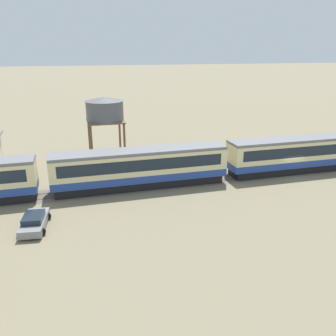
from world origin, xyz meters
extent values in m
plane|color=#7A7056|center=(0.00, 0.00, 0.00)|extent=(600.00, 600.00, 0.00)
cube|color=#234293|center=(2.05, 0.83, 1.30)|extent=(18.50, 3.11, 0.80)
cube|color=beige|center=(2.05, 0.83, 2.78)|extent=(18.50, 3.11, 2.16)
cube|color=#192330|center=(2.05, 0.83, 2.89)|extent=(17.02, 3.15, 1.21)
cube|color=slate|center=(2.05, 0.83, 4.01)|extent=(18.50, 2.92, 0.30)
cube|color=black|center=(2.05, 0.83, 0.46)|extent=(17.76, 2.67, 0.88)
cylinder|color=black|center=(-4.05, 0.11, 0.45)|extent=(0.90, 0.18, 0.90)
cylinder|color=black|center=(-4.05, 1.54, 0.45)|extent=(0.90, 0.18, 0.90)
cube|color=#234293|center=(-17.62, 0.83, 1.30)|extent=(18.50, 3.11, 0.80)
cube|color=beige|center=(-17.62, 0.83, 2.78)|extent=(18.50, 3.11, 2.16)
cube|color=#192330|center=(-17.62, 0.83, 2.89)|extent=(17.02, 3.15, 1.21)
cube|color=slate|center=(-17.62, 0.83, 4.01)|extent=(18.50, 2.92, 0.30)
cube|color=black|center=(-17.62, 0.83, 0.46)|extent=(17.76, 2.67, 0.88)
cylinder|color=black|center=(-11.52, 0.11, 0.45)|extent=(0.90, 0.18, 0.90)
cylinder|color=black|center=(-11.52, 1.54, 0.45)|extent=(0.90, 0.18, 0.90)
cylinder|color=black|center=(-23.73, 0.11, 0.45)|extent=(0.90, 0.18, 0.90)
cylinder|color=black|center=(-23.73, 1.54, 0.45)|extent=(0.90, 0.18, 0.90)
cylinder|color=black|center=(-31.19, 0.11, 0.45)|extent=(0.90, 0.18, 0.90)
cylinder|color=black|center=(-31.19, 1.54, 0.45)|extent=(0.90, 0.18, 0.90)
cube|color=#665B51|center=(-27.35, 0.83, 0.01)|extent=(156.64, 3.60, 0.01)
cube|color=#4C4238|center=(-27.35, 0.11, 0.02)|extent=(156.64, 0.12, 0.04)
cube|color=#4C4238|center=(-27.35, 1.54, 0.02)|extent=(156.64, 0.12, 0.04)
cylinder|color=brown|center=(-18.15, 12.09, 2.74)|extent=(0.28, 0.28, 5.48)
cylinder|color=brown|center=(-22.16, 12.09, 2.74)|extent=(0.28, 0.28, 5.48)
cylinder|color=brown|center=(-18.15, 8.09, 2.74)|extent=(0.28, 0.28, 5.48)
cylinder|color=brown|center=(-22.16, 8.09, 2.74)|extent=(0.28, 0.28, 5.48)
cube|color=brown|center=(-20.16, 10.09, 5.56)|extent=(4.51, 4.51, 0.16)
cylinder|color=#56565B|center=(-20.16, 10.09, 6.85)|extent=(4.58, 4.58, 2.41)
cone|color=#56565B|center=(-20.16, 10.09, 8.30)|extent=(4.81, 4.81, 0.50)
cube|color=gray|center=(-27.97, -5.94, 0.48)|extent=(2.30, 4.67, 0.62)
cube|color=#192330|center=(-27.99, -6.08, 1.02)|extent=(1.79, 2.41, 0.45)
cylinder|color=black|center=(-27.02, -4.65, 0.31)|extent=(0.62, 0.20, 0.62)
cylinder|color=black|center=(-28.61, -4.47, 0.31)|extent=(0.62, 0.20, 0.62)
cylinder|color=black|center=(-27.34, -7.42, 0.31)|extent=(0.62, 0.20, 0.62)
cylinder|color=black|center=(-28.93, -7.23, 0.31)|extent=(0.62, 0.20, 0.62)
camera|label=1|loc=(-24.41, -34.35, 14.13)|focal=38.00mm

